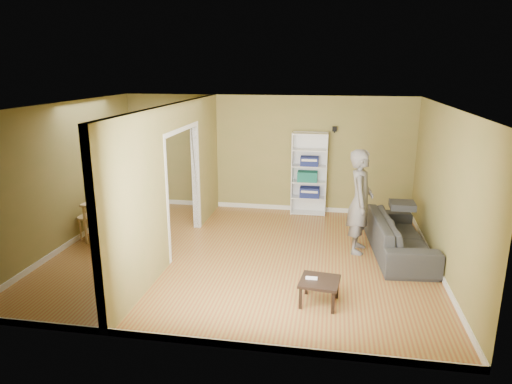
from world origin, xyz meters
TOP-DOWN VIEW (x-y plane):
  - room_shell at (0.00, 0.00)m, footprint 6.50×6.50m
  - partition at (-1.20, 0.00)m, footprint 0.22×5.50m
  - wall_speaker at (1.50, 2.69)m, footprint 0.10×0.10m
  - sofa at (2.70, 0.52)m, footprint 2.34×1.16m
  - person at (2.00, 0.53)m, footprint 0.85×0.69m
  - bookshelf at (0.99, 2.60)m, footprint 0.77×0.34m
  - paper_box_navy_a at (1.01, 2.56)m, footprint 0.43×0.28m
  - paper_box_teal at (0.95, 2.56)m, footprint 0.44×0.28m
  - paper_box_navy_b at (0.99, 2.56)m, footprint 0.39×0.25m
  - coffee_table at (1.38, -1.50)m, footprint 0.53×0.53m
  - game_controller at (1.27, -1.49)m, footprint 0.16×0.04m
  - dining_table at (-2.41, 0.35)m, footprint 1.22×0.81m
  - chair_left at (-3.08, 0.31)m, footprint 0.54×0.54m
  - chair_near at (-2.34, -0.21)m, footprint 0.58×0.58m
  - chair_far at (-2.29, 0.92)m, footprint 0.56×0.56m

SIDE VIEW (x-z plane):
  - coffee_table at x=1.38m, z-range 0.13..0.48m
  - game_controller at x=1.27m, z-range 0.35..0.39m
  - sofa at x=2.70m, z-range 0.00..0.86m
  - chair_left at x=-3.08m, z-range 0.00..0.91m
  - chair_near at x=-2.34m, z-range 0.00..0.97m
  - paper_box_navy_a at x=1.01m, z-range 0.39..0.61m
  - chair_far at x=-2.29m, z-range 0.00..1.02m
  - dining_table at x=-2.41m, z-range 0.30..1.07m
  - paper_box_teal at x=0.95m, z-range 0.74..0.97m
  - bookshelf at x=0.99m, z-range 0.00..1.83m
  - person at x=2.00m, z-range 0.00..2.17m
  - paper_box_navy_b at x=0.99m, z-range 1.10..1.30m
  - room_shell at x=0.00m, z-range -1.95..4.55m
  - partition at x=-1.20m, z-range 0.00..2.60m
  - wall_speaker at x=1.50m, z-range 1.85..1.95m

